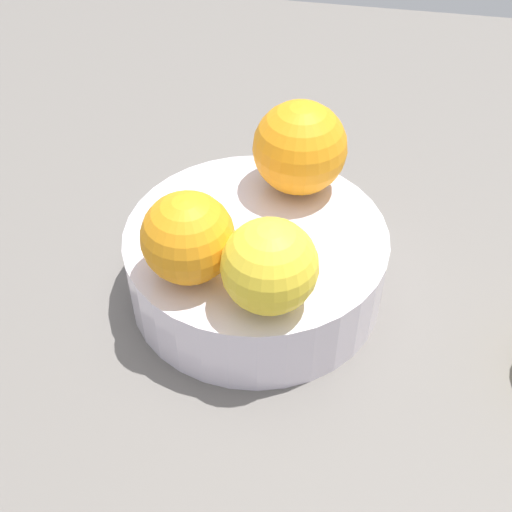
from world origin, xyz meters
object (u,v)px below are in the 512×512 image
Objects in this scene: orange_in_bowl_0 at (270,266)px; orange_in_bowl_1 at (188,238)px; fruit_bowl at (256,263)px; orange_in_bowl_2 at (300,148)px.

orange_in_bowl_0 and orange_in_bowl_1 have the same top height.
orange_in_bowl_1 is at bearing -37.55° from fruit_bowl.
orange_in_bowl_0 is 1.00× the size of orange_in_bowl_1.
fruit_bowl is at bearing -19.60° from orange_in_bowl_2.
fruit_bowl is at bearing 142.45° from orange_in_bowl_1.
orange_in_bowl_2 is (-12.49, 0.12, 0.47)cm from orange_in_bowl_0.
fruit_bowl is 9.07cm from orange_in_bowl_0.
orange_in_bowl_0 is at bearing 74.45° from orange_in_bowl_1.
orange_in_bowl_0 reaches higher than fruit_bowl.
orange_in_bowl_1 is 0.87× the size of orange_in_bowl_2.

